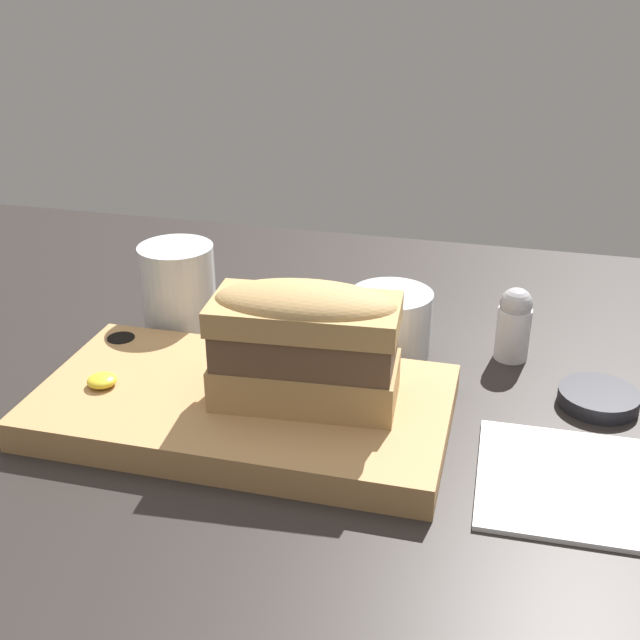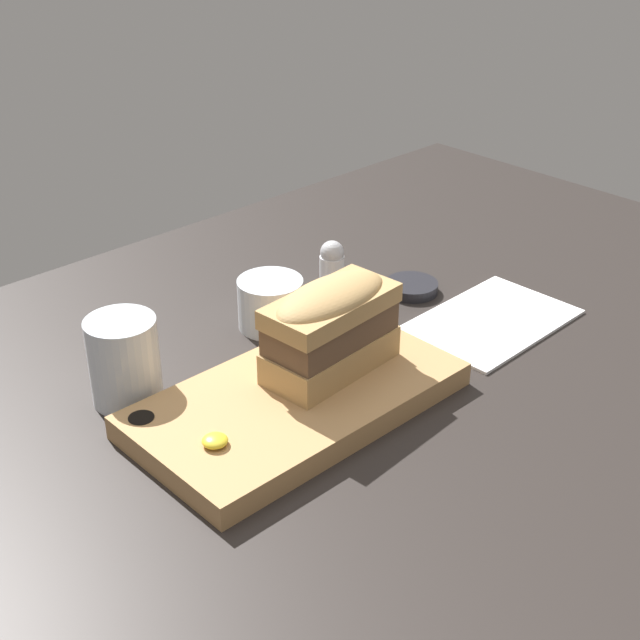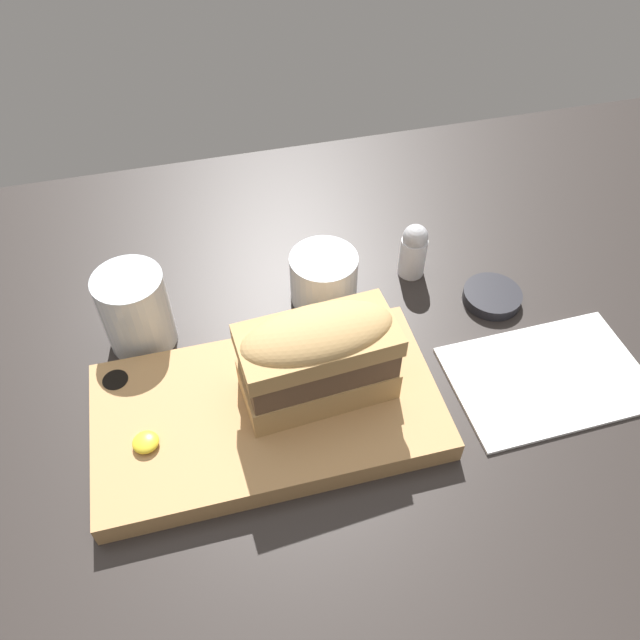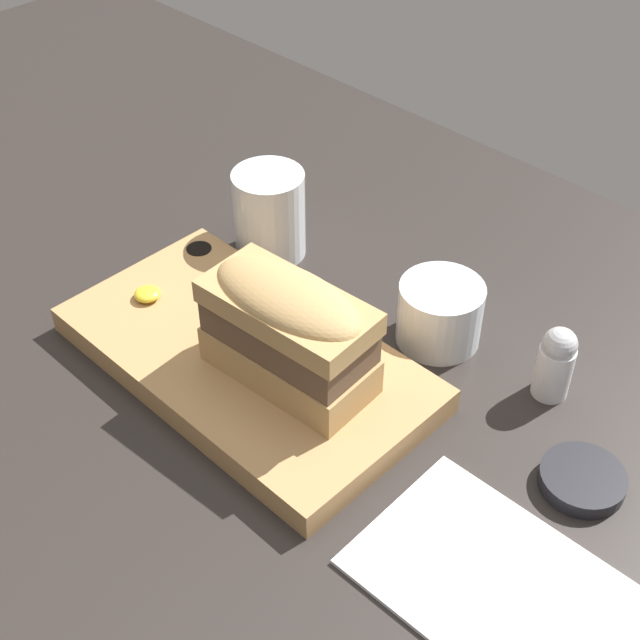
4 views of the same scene
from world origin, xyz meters
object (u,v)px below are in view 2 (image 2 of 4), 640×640
Objects in this scene: sandwich at (331,324)px; condiment_dish at (412,287)px; serving_board at (296,400)px; wine_glass at (271,304)px; napkin at (491,321)px; water_glass at (125,366)px; salt_shaker at (332,267)px.

condiment_dish is at bearing 21.52° from sandwich.
serving_board is 18.59cm from wine_glass.
wine_glass reaches higher than napkin.
sandwich is 16.68cm from wine_glass.
water_glass is (-17.03, 13.60, -3.96)cm from sandwich.
water_glass is at bearing 174.24° from condiment_dish.
salt_shaker reaches higher than serving_board.
napkin is 12.38cm from condiment_dish.
sandwich is at bearing 4.35° from serving_board.
water_glass is at bearing -174.90° from salt_shaker.
sandwich is 2.21× the size of condiment_dish.
serving_board is at bearing -141.87° from salt_shaker.
salt_shaker is (-8.71, 19.44, 3.52)cm from napkin.
salt_shaker is at bearing 114.13° from napkin.
water_glass is at bearing -175.74° from wine_glass.
serving_board is at bearing -175.65° from sandwich.
serving_board is at bearing -50.36° from water_glass.
napkin is at bearing -6.57° from sandwich.
condiment_dish is (24.00, 9.46, -7.43)cm from sandwich.
water_glass is 1.31× the size of salt_shaker.
napkin is 21.59cm from salt_shaker.
wine_glass reaches higher than condiment_dish.
wine_glass is (4.53, 15.21, -5.13)cm from sandwich.
condiment_dish is at bearing -42.40° from salt_shaker.
sandwich reaches higher than water_glass.
serving_board reaches higher than condiment_dish.
salt_shaker is at bearing 137.60° from condiment_dish.
water_glass is (-11.61, 14.01, 2.84)cm from serving_board.
serving_board is 4.70× the size of salt_shaker.
condiment_dish is (-0.93, 12.33, 0.49)cm from napkin.
water_glass is at bearing 158.57° from napkin.
salt_shaker is at bearing 5.10° from water_glass.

